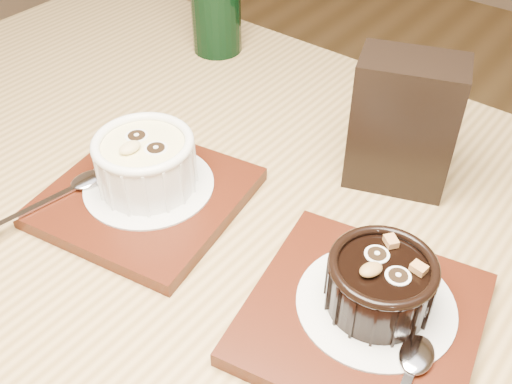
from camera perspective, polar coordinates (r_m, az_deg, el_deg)
table at (r=0.61m, az=-2.37°, el=-12.77°), size 1.21×0.82×0.75m
tray_left at (r=0.61m, az=-10.45°, el=-0.47°), size 0.21×0.21×0.01m
doily_left at (r=0.61m, az=-10.15°, el=0.66°), size 0.13×0.13×0.00m
ramekin_white at (r=0.59m, az=-10.51°, el=2.96°), size 0.10×0.10×0.06m
spoon_left at (r=0.61m, az=-18.45°, el=-0.28°), size 0.05×0.14×0.01m
tray_right at (r=0.50m, az=10.05°, el=-11.73°), size 0.21×0.21×0.01m
doily_right at (r=0.50m, az=11.34°, el=-10.40°), size 0.13×0.13×0.00m
ramekin_dark at (r=0.48m, az=11.77°, el=-8.35°), size 0.09×0.09×0.05m
condiment_stand at (r=0.61m, az=13.88°, el=6.32°), size 0.11×0.09×0.14m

